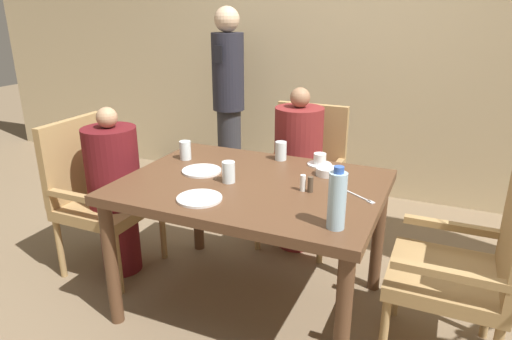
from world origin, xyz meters
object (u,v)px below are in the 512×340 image
Objects in this scene: teacup_with_saucer at (320,160)px; diner_in_left_chair at (115,190)px; plate_main_right at (202,171)px; glass_tall_near at (229,172)px; water_bottle at (337,200)px; glass_tall_far at (281,151)px; glass_tall_mid at (185,150)px; chair_far_side at (304,170)px; standing_host at (228,97)px; bowl_small at (327,171)px; chair_left_side at (97,191)px; chair_right_side at (469,264)px; diner_in_far_chair at (298,168)px; plate_main_left at (199,198)px.

diner_in_left_chair is at bearing -160.91° from teacup_with_saucer.
glass_tall_near reaches higher than plate_main_right.
plate_main_right is 0.81× the size of water_bottle.
diner_in_left_chair is 1.04m from glass_tall_far.
glass_tall_mid is at bearing 153.55° from water_bottle.
chair_far_side reaches higher than glass_tall_far.
standing_host is 1.74m from bowl_small.
standing_host reaches higher than bowl_small.
bowl_small is at bearing 108.63° from water_bottle.
chair_right_side is at bearing 0.00° from chair_left_side.
standing_host is 1.42m from glass_tall_far.
diner_in_left_chair is 0.95× the size of diner_in_far_chair.
diner_in_left_chair reaches higher than glass_tall_mid.
diner_in_far_chair is at bearing 66.11° from plate_main_right.
diner_in_far_chair is 8.09× the size of teacup_with_saucer.
diner_in_far_chair reaches higher than bowl_small.
standing_host is (-0.90, 0.60, 0.35)m from chair_far_side.
standing_host reaches higher than chair_right_side.
diner_in_far_chair is 0.84m from glass_tall_near.
bowl_small is at bearing 10.51° from chair_left_side.
chair_far_side is at bearing 83.65° from plate_main_left.
chair_far_side is at bearing -33.66° from standing_host.
chair_right_side is 1.17m from glass_tall_far.
glass_tall_near is at bearing -97.89° from diner_in_far_chair.
chair_left_side is at bearing -96.53° from standing_host.
teacup_with_saucer is 0.80m from glass_tall_mid.
chair_right_side is (1.99, -0.00, -0.03)m from diner_in_left_chair.
chair_left_side reaches higher than glass_tall_mid.
teacup_with_saucer is at bearing 62.05° from plate_main_left.
water_bottle is (1.60, -0.34, 0.35)m from chair_left_side.
water_bottle is 2.41× the size of glass_tall_far.
water_bottle is at bearing -66.82° from chair_far_side.
chair_right_side is at bearing 14.46° from plate_main_left.
diner_in_far_chair is 0.47m from teacup_with_saucer.
teacup_with_saucer reaches higher than bowl_small.
chair_right_side is (2.14, 0.00, 0.00)m from chair_left_side.
chair_right_side is 0.73m from water_bottle.
water_bottle is at bearing -71.37° from bowl_small.
chair_far_side is 4.45× the size of plate_main_right.
diner_in_left_chair reaches higher than bowl_small.
chair_right_side is 2.50m from standing_host.
glass_tall_near and glass_tall_mid have the same top height.
chair_far_side is 1.39m from water_bottle.
bowl_small is at bearing -62.83° from chair_far_side.
glass_tall_far is (0.33, 0.37, 0.05)m from plate_main_right.
glass_tall_mid reaches higher than bowl_small.
diner_in_left_chair reaches higher than water_bottle.
glass_tall_mid and glass_tall_far have the same top height.
water_bottle reaches higher than chair_far_side.
plate_main_left is at bearing -67.08° from standing_host.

